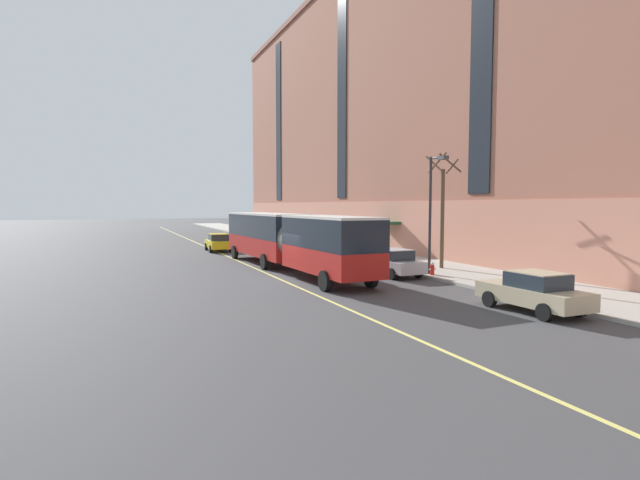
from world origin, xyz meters
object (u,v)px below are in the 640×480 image
parked_car_red_5 (331,250)px  street_tree_mid_block (442,209)px  parked_car_champagne_3 (301,243)px  taxi_cab (218,242)px  street_lamp (433,202)px  city_bus (288,238)px  parked_car_silver_6 (256,235)px  parked_car_champagne_4 (534,292)px  parked_car_darkgray_2 (277,239)px  parked_car_silver_0 (392,262)px  fire_hydrant (432,269)px

parked_car_red_5 → street_tree_mid_block: street_tree_mid_block is taller
parked_car_champagne_3 → taxi_cab: bearing=147.6°
street_lamp → parked_car_red_5: bearing=101.2°
city_bus → street_lamp: street_lamp is taller
city_bus → parked_car_silver_6: (4.78, 24.62, -1.26)m
parked_car_champagne_4 → parked_car_champagne_3: bearing=89.6°
parked_car_darkgray_2 → parked_car_champagne_4: same height
parked_car_darkgray_2 → street_tree_mid_block: street_tree_mid_block is taller
parked_car_silver_0 → parked_car_red_5: size_ratio=1.01×
parked_car_silver_0 → fire_hydrant: (1.71, -1.50, -0.29)m
parked_car_darkgray_2 → fire_hydrant: (1.74, -22.93, -0.29)m
parked_car_darkgray_2 → parked_car_champagne_4: (-0.09, -31.99, -0.00)m
parked_car_champagne_3 → street_lamp: 16.99m
taxi_cab → parked_car_silver_0: bearing=-72.1°
parked_car_darkgray_2 → fire_hydrant: size_ratio=5.97×
city_bus → parked_car_darkgray_2: city_bus is taller
parked_car_champagne_4 → fire_hydrant: size_ratio=6.11×
fire_hydrant → parked_car_champagne_4: bearing=-101.4°
city_bus → parked_car_red_5: city_bus is taller
street_lamp → parked_car_silver_0: bearing=144.2°
parked_car_red_5 → parked_car_silver_0: bearing=-89.3°
parked_car_silver_0 → street_lamp: street_lamp is taller
street_lamp → fire_hydrant: bearing=-116.8°
city_bus → parked_car_champagne_3: size_ratio=4.17×
parked_car_darkgray_2 → taxi_cab: bearing=-160.3°
parked_car_red_5 → street_lamp: size_ratio=0.69×
street_tree_mid_block → parked_car_darkgray_2: bearing=101.4°
parked_car_darkgray_2 → taxi_cab: 6.57m
parked_car_silver_0 → fire_hydrant: parked_car_silver_0 is taller
street_lamp → parked_car_silver_6: bearing=93.3°
parked_car_champagne_4 → street_lamp: bearing=78.2°
city_bus → parked_car_silver_6: bearing=79.0°
parked_car_silver_0 → parked_car_darkgray_2: size_ratio=1.08×
parked_car_silver_0 → taxi_cab: same height
city_bus → street_tree_mid_block: bearing=-23.3°
taxi_cab → parked_car_champagne_3: bearing=-32.4°
city_bus → parked_car_champagne_3: (4.78, 10.55, -1.26)m
parked_car_darkgray_2 → street_tree_mid_block: (4.13, -20.54, 3.07)m
parked_car_darkgray_2 → parked_car_silver_6: same height
parked_car_darkgray_2 → fire_hydrant: parked_car_darkgray_2 is taller
parked_car_champagne_4 → city_bus: bearing=106.8°
taxi_cab → street_tree_mid_block: size_ratio=0.60×
parked_car_red_5 → taxi_cab: (-6.10, 10.82, -0.00)m
parked_car_red_5 → fire_hydrant: 10.06m
parked_car_red_5 → taxi_cab: same height
taxi_cab → street_tree_mid_block: 21.25m
city_bus → street_tree_mid_block: size_ratio=2.65×
parked_car_darkgray_2 → street_lamp: size_ratio=0.65×
parked_car_darkgray_2 → parked_car_silver_6: size_ratio=0.97×
parked_car_champagne_3 → parked_car_silver_0: bearing=-90.2°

